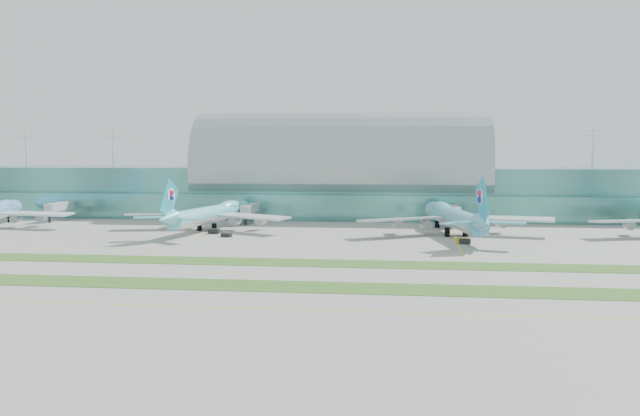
# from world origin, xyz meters

# --- Properties ---
(ground) EXTENTS (700.00, 700.00, 0.00)m
(ground) POSITION_xyz_m (0.00, 0.00, 0.00)
(ground) COLOR gray
(ground) RESTS_ON ground
(terminal) EXTENTS (340.00, 69.10, 36.00)m
(terminal) POSITION_xyz_m (0.01, 128.79, 14.23)
(terminal) COLOR #3D7A75
(terminal) RESTS_ON ground
(grass_strip_near) EXTENTS (420.00, 12.00, 0.08)m
(grass_strip_near) POSITION_xyz_m (0.00, -28.00, 0.04)
(grass_strip_near) COLOR #2D591E
(grass_strip_near) RESTS_ON ground
(grass_strip_far) EXTENTS (420.00, 12.00, 0.08)m
(grass_strip_far) POSITION_xyz_m (0.00, 2.00, 0.04)
(grass_strip_far) COLOR #2D591E
(grass_strip_far) RESTS_ON ground
(taxiline_a) EXTENTS (420.00, 0.35, 0.01)m
(taxiline_a) POSITION_xyz_m (0.00, -48.00, 0.01)
(taxiline_a) COLOR yellow
(taxiline_a) RESTS_ON ground
(taxiline_b) EXTENTS (420.00, 0.35, 0.01)m
(taxiline_b) POSITION_xyz_m (0.00, -14.00, 0.01)
(taxiline_b) COLOR yellow
(taxiline_b) RESTS_ON ground
(taxiline_c) EXTENTS (420.00, 0.35, 0.01)m
(taxiline_c) POSITION_xyz_m (0.00, 18.00, 0.01)
(taxiline_c) COLOR yellow
(taxiline_c) RESTS_ON ground
(taxiline_d) EXTENTS (420.00, 0.35, 0.01)m
(taxiline_d) POSITION_xyz_m (0.00, 40.00, 0.01)
(taxiline_d) COLOR yellow
(taxiline_d) RESTS_ON ground
(airliner_b) EXTENTS (59.30, 67.95, 18.74)m
(airliner_b) POSITION_xyz_m (-39.05, 69.32, 5.78)
(airliner_b) COLOR #69D4E8
(airliner_b) RESTS_ON ground
(airliner_c) EXTENTS (62.12, 71.38, 19.75)m
(airliner_c) POSITION_xyz_m (41.71, 64.32, 6.09)
(airliner_c) COLOR #5DB1CD
(airliner_c) RESTS_ON ground
(gse_c) EXTENTS (3.69, 2.60, 1.27)m
(gse_c) POSITION_xyz_m (-28.87, 50.14, 0.63)
(gse_c) COLOR black
(gse_c) RESTS_ON ground
(gse_d) EXTENTS (3.77, 2.27, 1.61)m
(gse_d) POSITION_xyz_m (-35.15, 58.23, 0.81)
(gse_d) COLOR black
(gse_d) RESTS_ON ground
(gse_e) EXTENTS (3.92, 2.12, 1.41)m
(gse_e) POSITION_xyz_m (43.42, 45.05, 0.70)
(gse_e) COLOR yellow
(gse_e) RESTS_ON ground
(gse_f) EXTENTS (3.46, 2.55, 1.55)m
(gse_f) POSITION_xyz_m (43.84, 42.19, 0.77)
(gse_f) COLOR black
(gse_f) RESTS_ON ground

